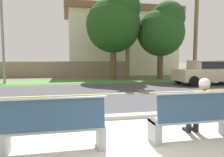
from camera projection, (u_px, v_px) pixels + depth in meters
ground_plane at (88, 90)px, 11.35m from camera, size 140.00×140.00×0.00m
sidewalk_pavement at (131, 148)px, 3.94m from camera, size 44.00×3.60×0.01m
curb_edge at (110, 117)px, 5.84m from camera, size 44.00×0.30×0.11m
street_asphalt at (92, 95)px, 9.89m from camera, size 52.00×8.00×0.01m
road_centre_line at (92, 94)px, 9.89m from camera, size 48.00×0.14×0.01m
far_verge_grass at (82, 81)px, 15.62m from camera, size 48.00×2.80×0.02m
bench_left at (54, 128)px, 3.70m from camera, size 1.79×0.48×1.01m
bench_right at (195, 119)px, 4.27m from camera, size 1.79×0.48×1.01m
seated_person_grey at (201, 105)px, 4.46m from camera, size 0.52×0.68×1.25m
car_beige_near at (209, 71)px, 13.77m from camera, size 4.30×1.86×1.54m
streetlamp at (2, 16)px, 13.95m from camera, size 0.24×2.10×7.81m
shade_tree_left at (115, 21)px, 16.58m from camera, size 4.22×4.22×6.97m
shade_tree_centre at (163, 29)px, 16.84m from camera, size 3.69×3.69×6.09m
garden_wall at (59, 69)px, 19.65m from camera, size 13.00×0.36×1.40m
house_across_street at (119, 42)px, 23.87m from camera, size 11.88×6.91×6.91m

